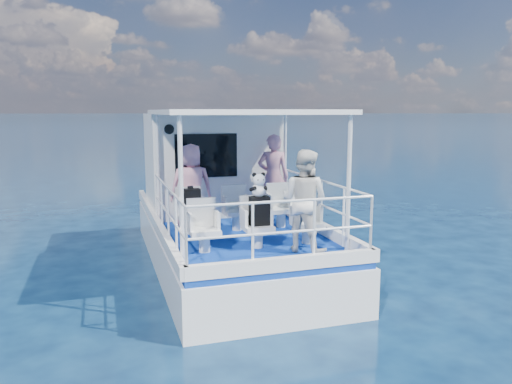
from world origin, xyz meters
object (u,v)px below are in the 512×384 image
panda (259,185)px  passenger_port_fwd (191,187)px  passenger_stbd_aft (304,201)px  backpack_center (259,211)px

panda → passenger_port_fwd: bearing=115.5°
passenger_stbd_aft → panda: 0.79m
passenger_port_fwd → backpack_center: (0.83, -1.70, -0.20)m
passenger_port_fwd → panda: passenger_port_fwd is taller
backpack_center → panda: bearing=-166.8°
backpack_center → panda: size_ratio=1.21×
passenger_port_fwd → passenger_stbd_aft: (1.46, -2.10, 0.00)m
passenger_stbd_aft → passenger_port_fwd: bearing=-5.9°
passenger_stbd_aft → panda: (-0.65, 0.39, 0.23)m
passenger_stbd_aft → backpack_center: (-0.63, 0.39, -0.21)m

